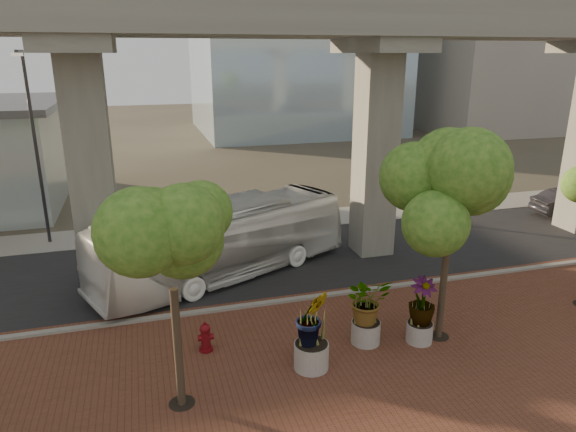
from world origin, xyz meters
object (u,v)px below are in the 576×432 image
object	(u,v)px
transit_bus	(224,241)
fire_hydrant	(206,337)
planter_front	(367,303)
parked_car	(570,203)

from	to	relation	value
transit_bus	fire_hydrant	distance (m)	5.84
fire_hydrant	planter_front	distance (m)	5.19
transit_bus	parked_car	size ratio (longest dim) A/B	2.54
planter_front	transit_bus	bearing A→B (deg)	118.21
transit_bus	planter_front	size ratio (longest dim) A/B	4.90
transit_bus	parked_car	bearing A→B (deg)	-105.34
fire_hydrant	planter_front	world-z (taller)	planter_front
parked_car	fire_hydrant	bearing A→B (deg)	112.49
fire_hydrant	planter_front	xyz separation A→B (m)	(5.01, -0.95, 0.92)
parked_car	planter_front	bearing A→B (deg)	120.37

